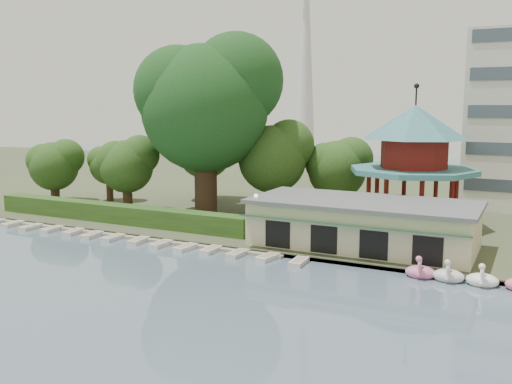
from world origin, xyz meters
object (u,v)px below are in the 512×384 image
Objects in this scene: dock at (119,234)px; big_tree at (207,99)px; pavilion at (414,154)px; boathouse at (363,223)px.

big_tree is at bearing 73.89° from dock.
big_tree is at bearing -169.70° from pavilion.
big_tree is (3.18, 11.02, 12.59)m from dock.
boathouse is (22.00, 4.77, 2.25)m from dock.
pavilion is at bearing 78.72° from boathouse.
dock is at bearing -106.11° from big_tree.
boathouse is at bearing -18.36° from big_tree.
dock is 22.62m from boathouse.
dock is 17.03m from big_tree.
pavilion is (2.00, 10.03, 5.11)m from boathouse.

